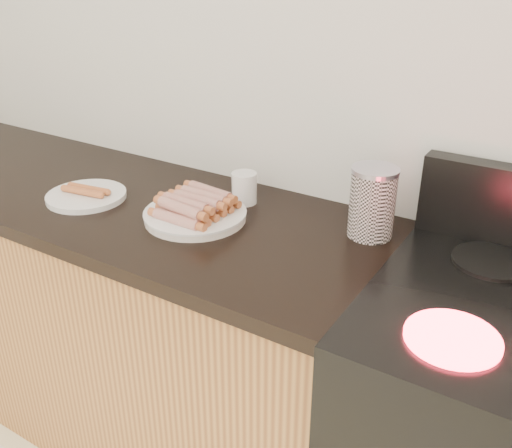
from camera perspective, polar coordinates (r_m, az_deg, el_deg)
The scene contains 11 objects.
wall_back at distance 1.63m, azimuth 4.15°, elevation 16.29°, with size 4.00×0.04×2.60m, color silver.
cabinet_base at distance 2.16m, azimuth -17.49°, elevation -7.30°, with size 2.20×0.59×0.86m, color #AA7539.
counter_slab at distance 1.96m, azimuth -19.23°, elevation 3.78°, with size 2.20×0.62×0.04m, color black.
burner_near_left at distance 1.15m, azimuth 19.04°, elevation -10.75°, with size 0.18×0.18×0.01m, color #FF1E2D.
burner_far_left at distance 1.44m, azimuth 22.48°, elevation -3.47°, with size 0.18×0.18×0.01m, color black.
main_plate at distance 1.57m, azimuth -6.09°, elevation 0.78°, with size 0.28×0.28×0.02m, color white.
side_plate at distance 1.76m, azimuth -16.60°, elevation 2.70°, with size 0.23×0.23×0.02m, color white.
hotdog_pile at distance 1.55m, azimuth -6.15°, elevation 1.99°, with size 0.14×0.21×0.06m.
plain_sausages at distance 1.76m, azimuth -16.68°, elevation 3.26°, with size 0.14×0.07×0.02m.
canister at distance 1.47m, azimuth 11.57°, elevation 2.14°, with size 0.12×0.12×0.19m.
mug at distance 1.65m, azimuth -1.18°, elevation 3.62°, with size 0.07×0.07×0.09m, color white.
Camera 1 is at (0.76, 0.58, 1.58)m, focal length 40.00 mm.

